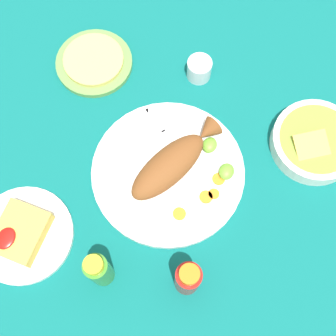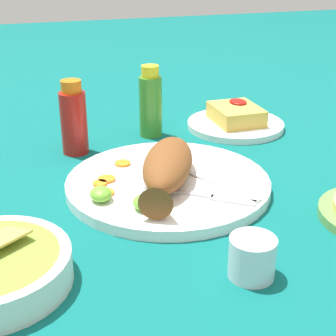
{
  "view_description": "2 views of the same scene",
  "coord_description": "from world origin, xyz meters",
  "px_view_note": "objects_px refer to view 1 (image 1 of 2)",
  "views": [
    {
      "loc": [
        0.32,
        0.13,
        1.0
      ],
      "look_at": [
        0.0,
        0.0,
        0.04
      ],
      "focal_mm": 50.0,
      "sensor_mm": 36.0,
      "label": 1
    },
    {
      "loc": [
        -0.75,
        0.24,
        0.39
      ],
      "look_at": [
        0.0,
        0.0,
        0.04
      ],
      "focal_mm": 55.0,
      "sensor_mm": 36.0,
      "label": 2
    }
  ],
  "objects_px": {
    "fork_near": "(147,140)",
    "side_plate_fries": "(24,235)",
    "tortilla_plate": "(94,63)",
    "hot_sauce_bottle_green": "(99,270)",
    "guacamole_bowl": "(315,142)",
    "salt_cup": "(199,70)",
    "hot_sauce_bottle_red": "(188,279)",
    "fork_far": "(167,134)",
    "fried_fish": "(173,163)",
    "main_plate": "(168,172)"
  },
  "relations": [
    {
      "from": "fork_near",
      "to": "side_plate_fries",
      "type": "bearing_deg",
      "value": 124.42
    },
    {
      "from": "side_plate_fries",
      "to": "tortilla_plate",
      "type": "bearing_deg",
      "value": -175.19
    },
    {
      "from": "hot_sauce_bottle_green",
      "to": "guacamole_bowl",
      "type": "bearing_deg",
      "value": 143.49
    },
    {
      "from": "fork_near",
      "to": "hot_sauce_bottle_green",
      "type": "xyz_separation_m",
      "value": [
        0.31,
        0.03,
        0.05
      ]
    },
    {
      "from": "salt_cup",
      "to": "hot_sauce_bottle_red",
      "type": "bearing_deg",
      "value": 17.36
    },
    {
      "from": "fork_near",
      "to": "guacamole_bowl",
      "type": "height_order",
      "value": "guacamole_bowl"
    },
    {
      "from": "fork_far",
      "to": "salt_cup",
      "type": "xyz_separation_m",
      "value": [
        -0.18,
        0.01,
        0.0
      ]
    },
    {
      "from": "fork_near",
      "to": "hot_sauce_bottle_red",
      "type": "height_order",
      "value": "hot_sauce_bottle_red"
    },
    {
      "from": "side_plate_fries",
      "to": "hot_sauce_bottle_red",
      "type": "bearing_deg",
      "value": 95.69
    },
    {
      "from": "tortilla_plate",
      "to": "fried_fish",
      "type": "bearing_deg",
      "value": 56.19
    },
    {
      "from": "fork_far",
      "to": "tortilla_plate",
      "type": "relative_size",
      "value": 0.84
    },
    {
      "from": "hot_sauce_bottle_green",
      "to": "tortilla_plate",
      "type": "bearing_deg",
      "value": -153.36
    },
    {
      "from": "side_plate_fries",
      "to": "guacamole_bowl",
      "type": "relative_size",
      "value": 1.08
    },
    {
      "from": "fried_fish",
      "to": "guacamole_bowl",
      "type": "height_order",
      "value": "fried_fish"
    },
    {
      "from": "main_plate",
      "to": "fried_fish",
      "type": "xyz_separation_m",
      "value": [
        -0.01,
        0.01,
        0.04
      ]
    },
    {
      "from": "fork_near",
      "to": "fork_far",
      "type": "bearing_deg",
      "value": -77.52
    },
    {
      "from": "hot_sauce_bottle_red",
      "to": "fork_near",
      "type": "bearing_deg",
      "value": -142.99
    },
    {
      "from": "fried_fish",
      "to": "fork_far",
      "type": "bearing_deg",
      "value": -124.86
    },
    {
      "from": "fork_far",
      "to": "hot_sauce_bottle_red",
      "type": "xyz_separation_m",
      "value": [
        0.29,
        0.16,
        0.05
      ]
    },
    {
      "from": "hot_sauce_bottle_red",
      "to": "salt_cup",
      "type": "distance_m",
      "value": 0.5
    },
    {
      "from": "hot_sauce_bottle_red",
      "to": "guacamole_bowl",
      "type": "xyz_separation_m",
      "value": [
        -0.4,
        0.16,
        -0.04
      ]
    },
    {
      "from": "fork_far",
      "to": "side_plate_fries",
      "type": "xyz_separation_m",
      "value": [
        0.33,
        -0.2,
        -0.01
      ]
    },
    {
      "from": "fork_near",
      "to": "hot_sauce_bottle_green",
      "type": "relative_size",
      "value": 1.13
    },
    {
      "from": "fork_near",
      "to": "side_plate_fries",
      "type": "xyz_separation_m",
      "value": [
        0.3,
        -0.16,
        -0.01
      ]
    },
    {
      "from": "fork_near",
      "to": "fork_far",
      "type": "xyz_separation_m",
      "value": [
        -0.03,
        0.04,
        0.0
      ]
    },
    {
      "from": "side_plate_fries",
      "to": "hot_sauce_bottle_green",
      "type": "bearing_deg",
      "value": 86.14
    },
    {
      "from": "main_plate",
      "to": "salt_cup",
      "type": "bearing_deg",
      "value": -174.77
    },
    {
      "from": "hot_sauce_bottle_green",
      "to": "side_plate_fries",
      "type": "relative_size",
      "value": 0.71
    },
    {
      "from": "hot_sauce_bottle_red",
      "to": "tortilla_plate",
      "type": "bearing_deg",
      "value": -135.79
    },
    {
      "from": "tortilla_plate",
      "to": "salt_cup",
      "type": "bearing_deg",
      "value": 104.93
    },
    {
      "from": "fried_fish",
      "to": "side_plate_fries",
      "type": "bearing_deg",
      "value": -18.47
    },
    {
      "from": "hot_sauce_bottle_red",
      "to": "salt_cup",
      "type": "bearing_deg",
      "value": -162.64
    },
    {
      "from": "fork_near",
      "to": "hot_sauce_bottle_red",
      "type": "bearing_deg",
      "value": -169.66
    },
    {
      "from": "fork_far",
      "to": "side_plate_fries",
      "type": "distance_m",
      "value": 0.39
    },
    {
      "from": "salt_cup",
      "to": "side_plate_fries",
      "type": "height_order",
      "value": "salt_cup"
    },
    {
      "from": "main_plate",
      "to": "fried_fish",
      "type": "height_order",
      "value": "fried_fish"
    },
    {
      "from": "main_plate",
      "to": "salt_cup",
      "type": "xyz_separation_m",
      "value": [
        -0.27,
        -0.02,
        0.01
      ]
    },
    {
      "from": "main_plate",
      "to": "fried_fish",
      "type": "relative_size",
      "value": 1.37
    },
    {
      "from": "hot_sauce_bottle_green",
      "to": "guacamole_bowl",
      "type": "height_order",
      "value": "hot_sauce_bottle_green"
    },
    {
      "from": "salt_cup",
      "to": "tortilla_plate",
      "type": "relative_size",
      "value": 0.32
    },
    {
      "from": "fork_far",
      "to": "fork_near",
      "type": "bearing_deg",
      "value": 75.24
    },
    {
      "from": "hot_sauce_bottle_red",
      "to": "fork_far",
      "type": "bearing_deg",
      "value": -151.33
    },
    {
      "from": "fried_fish",
      "to": "hot_sauce_bottle_green",
      "type": "height_order",
      "value": "hot_sauce_bottle_green"
    },
    {
      "from": "salt_cup",
      "to": "guacamole_bowl",
      "type": "bearing_deg",
      "value": 75.51
    },
    {
      "from": "fried_fish",
      "to": "salt_cup",
      "type": "height_order",
      "value": "fried_fish"
    },
    {
      "from": "main_plate",
      "to": "hot_sauce_bottle_red",
      "type": "distance_m",
      "value": 0.25
    },
    {
      "from": "tortilla_plate",
      "to": "guacamole_bowl",
      "type": "bearing_deg",
      "value": 88.62
    },
    {
      "from": "main_plate",
      "to": "side_plate_fries",
      "type": "distance_m",
      "value": 0.34
    },
    {
      "from": "main_plate",
      "to": "fork_far",
      "type": "height_order",
      "value": "fork_far"
    },
    {
      "from": "fork_far",
      "to": "hot_sauce_bottle_red",
      "type": "distance_m",
      "value": 0.34
    }
  ]
}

